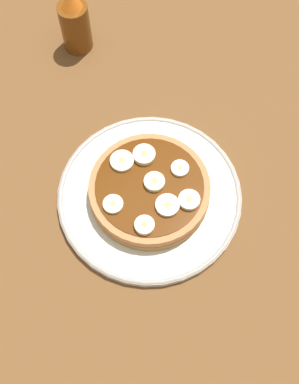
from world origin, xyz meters
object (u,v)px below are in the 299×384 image
(banana_slice_4, at_px, (167,205))
(banana_slice_7, at_px, (181,170))
(banana_slice_1, at_px, (189,200))
(banana_slice_2, at_px, (122,161))
(pancake_stack, at_px, (149,192))
(plate, at_px, (149,196))
(banana_slice_5, at_px, (144,155))
(banana_slice_6, at_px, (144,225))
(syrup_bottle, at_px, (75,23))
(banana_slice_3, at_px, (115,207))
(banana_slice_0, at_px, (153,180))

(banana_slice_4, height_order, banana_slice_7, same)
(banana_slice_1, height_order, banana_slice_2, banana_slice_1)
(banana_slice_1, bearing_deg, pancake_stack, 38.57)
(plate, xyz_separation_m, banana_slice_7, (-0.00, -0.05, 0.04))
(banana_slice_5, height_order, banana_slice_6, same)
(banana_slice_1, distance_m, syrup_bottle, 0.37)
(banana_slice_4, relative_size, banana_slice_7, 1.29)
(banana_slice_3, relative_size, banana_slice_6, 1.03)
(banana_slice_0, xyz_separation_m, syrup_bottle, (0.31, -0.04, 0.01))
(pancake_stack, bearing_deg, banana_slice_0, -54.46)
(banana_slice_1, relative_size, banana_slice_4, 0.90)
(pancake_stack, distance_m, banana_slice_1, 0.06)
(banana_slice_0, relative_size, syrup_bottle, 0.26)
(plate, relative_size, pancake_stack, 1.52)
(banana_slice_3, bearing_deg, banana_slice_2, -37.46)
(banana_slice_6, bearing_deg, banana_slice_7, -61.72)
(pancake_stack, bearing_deg, banana_slice_4, -169.69)
(plate, xyz_separation_m, banana_slice_6, (-0.05, 0.04, 0.04))
(plate, xyz_separation_m, banana_slice_5, (0.05, -0.02, 0.04))
(banana_slice_6, relative_size, syrup_bottle, 0.24)
(pancake_stack, xyz_separation_m, banana_slice_0, (0.01, -0.01, 0.02))
(banana_slice_0, bearing_deg, pancake_stack, 125.54)
(plate, height_order, banana_slice_3, banana_slice_3)
(banana_slice_5, bearing_deg, banana_slice_0, 166.61)
(banana_slice_2, relative_size, banana_slice_5, 1.05)
(plate, distance_m, banana_slice_6, 0.07)
(banana_slice_4, xyz_separation_m, banana_slice_5, (0.09, -0.01, 0.00))
(banana_slice_3, bearing_deg, banana_slice_7, -88.70)
(banana_slice_2, bearing_deg, pancake_stack, -166.95)
(plate, relative_size, banana_slice_7, 10.35)
(banana_slice_7, xyz_separation_m, syrup_bottle, (0.32, 0.01, 0.01))
(banana_slice_5, bearing_deg, banana_slice_1, -169.54)
(banana_slice_0, distance_m, banana_slice_1, 0.06)
(banana_slice_0, height_order, banana_slice_6, same)
(banana_slice_3, xyz_separation_m, banana_slice_4, (-0.04, -0.06, 0.00))
(plate, relative_size, syrup_bottle, 2.32)
(pancake_stack, height_order, banana_slice_2, banana_slice_2)
(banana_slice_5, bearing_deg, banana_slice_7, -144.75)
(banana_slice_2, xyz_separation_m, banana_slice_4, (-0.09, -0.02, 0.00))
(banana_slice_3, relative_size, banana_slice_4, 0.84)
(banana_slice_0, xyz_separation_m, banana_slice_1, (-0.05, -0.03, -0.00))
(banana_slice_2, height_order, banana_slice_7, same)
(banana_slice_1, distance_m, banana_slice_4, 0.03)
(pancake_stack, xyz_separation_m, banana_slice_7, (0.00, -0.05, 0.02))
(banana_slice_4, relative_size, syrup_bottle, 0.29)
(banana_slice_4, xyz_separation_m, banana_slice_6, (-0.01, 0.04, 0.00))
(banana_slice_4, bearing_deg, pancake_stack, 10.31)
(banana_slice_5, bearing_deg, banana_slice_4, 171.55)
(pancake_stack, relative_size, banana_slice_0, 5.94)
(banana_slice_0, distance_m, banana_slice_7, 0.04)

